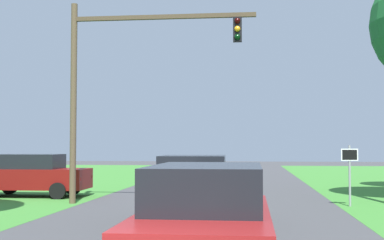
{
  "coord_description": "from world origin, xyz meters",
  "views": [
    {
      "loc": [
        1.64,
        -4.39,
        2.2
      ],
      "look_at": [
        -0.42,
        14.22,
        3.08
      ],
      "focal_mm": 50.28,
      "sensor_mm": 36.0,
      "label": 1
    }
  ],
  "objects_px": {
    "keep_moving_sign": "(350,167)",
    "crossing_suv_far": "(31,174)",
    "red_suv_near": "(206,225)",
    "pickup_truck_lead": "(193,189)",
    "traffic_light": "(120,71)"
  },
  "relations": [
    {
      "from": "keep_moving_sign",
      "to": "crossing_suv_far",
      "type": "xyz_separation_m",
      "value": [
        -12.92,
        2.33,
        -0.47
      ]
    },
    {
      "from": "red_suv_near",
      "to": "keep_moving_sign",
      "type": "distance_m",
      "value": 12.52
    },
    {
      "from": "red_suv_near",
      "to": "pickup_truck_lead",
      "type": "relative_size",
      "value": 0.85
    },
    {
      "from": "traffic_light",
      "to": "crossing_suv_far",
      "type": "bearing_deg",
      "value": 151.26
    },
    {
      "from": "red_suv_near",
      "to": "crossing_suv_far",
      "type": "relative_size",
      "value": 0.98
    },
    {
      "from": "traffic_light",
      "to": "keep_moving_sign",
      "type": "bearing_deg",
      "value": 0.85
    },
    {
      "from": "red_suv_near",
      "to": "pickup_truck_lead",
      "type": "bearing_deg",
      "value": 97.83
    },
    {
      "from": "pickup_truck_lead",
      "to": "traffic_light",
      "type": "bearing_deg",
      "value": 123.84
    },
    {
      "from": "crossing_suv_far",
      "to": "pickup_truck_lead",
      "type": "bearing_deg",
      "value": -43.57
    },
    {
      "from": "pickup_truck_lead",
      "to": "traffic_light",
      "type": "relative_size",
      "value": 0.72
    },
    {
      "from": "keep_moving_sign",
      "to": "crossing_suv_far",
      "type": "distance_m",
      "value": 13.14
    },
    {
      "from": "red_suv_near",
      "to": "keep_moving_sign",
      "type": "bearing_deg",
      "value": 70.41
    },
    {
      "from": "traffic_light",
      "to": "crossing_suv_far",
      "type": "distance_m",
      "value": 6.52
    },
    {
      "from": "traffic_light",
      "to": "keep_moving_sign",
      "type": "height_order",
      "value": "traffic_light"
    },
    {
      "from": "red_suv_near",
      "to": "keep_moving_sign",
      "type": "relative_size",
      "value": 2.12
    }
  ]
}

